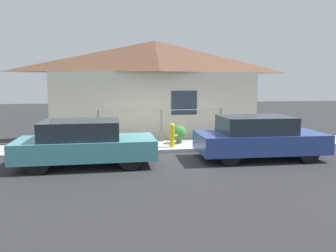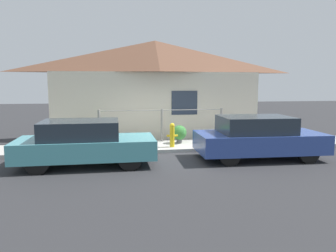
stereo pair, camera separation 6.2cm
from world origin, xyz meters
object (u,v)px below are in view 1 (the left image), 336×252
object	(u,v)px
car_left	(85,143)
potted_plant_near_hydrant	(179,133)
fire_hydrant	(172,134)
potted_plant_by_fence	(86,136)
car_right	(258,137)

from	to	relation	value
car_left	potted_plant_near_hydrant	distance (m)	4.09
fire_hydrant	potted_plant_by_fence	xyz separation A→B (m)	(-3.03, 0.61, -0.06)
fire_hydrant	potted_plant_by_fence	size ratio (longest dim) A/B	1.25
car_right	fire_hydrant	xyz separation A→B (m)	(-2.44, 1.74, -0.11)
car_left	potted_plant_near_hydrant	bearing A→B (deg)	36.46
fire_hydrant	potted_plant_near_hydrant	xyz separation A→B (m)	(0.40, 0.70, -0.06)
car_right	fire_hydrant	distance (m)	3.00
fire_hydrant	potted_plant_near_hydrant	bearing A→B (deg)	60.25
car_right	potted_plant_by_fence	world-z (taller)	car_right
car_left	car_right	bearing A→B (deg)	-0.17
car_right	potted_plant_by_fence	bearing A→B (deg)	158.70
potted_plant_near_hydrant	potted_plant_by_fence	bearing A→B (deg)	-178.64
potted_plant_near_hydrant	potted_plant_by_fence	distance (m)	3.43
car_left	car_right	distance (m)	5.33
potted_plant_near_hydrant	car_left	bearing A→B (deg)	-143.35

